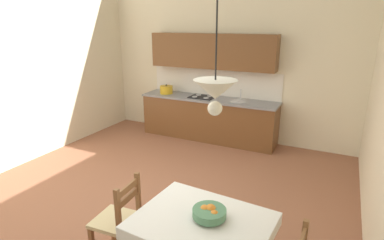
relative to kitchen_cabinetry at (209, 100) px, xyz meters
name	(u,v)px	position (x,y,z in m)	size (l,w,h in m)	color
ground_plane	(141,211)	(0.24, -2.91, -0.91)	(5.99, 6.96, 0.10)	#935B42
wall_back	(227,44)	(0.24, 0.33, 1.12)	(5.99, 0.12, 3.96)	beige
kitchen_cabinetry	(209,100)	(0.00, 0.00, 0.00)	(2.92, 0.63, 2.20)	brown
dining_table	(202,233)	(1.54, -3.76, -0.24)	(1.23, 1.00, 0.75)	brown
dining_chair_tv_side	(119,220)	(0.58, -3.74, -0.41)	(0.45, 0.45, 0.93)	#D1BC89
fruit_bowl	(209,213)	(1.59, -3.72, -0.04)	(0.30, 0.30, 0.12)	#4C7F5B
pendant_lamp	(215,91)	(1.68, -3.86, 1.08)	(0.32, 0.32, 0.80)	black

